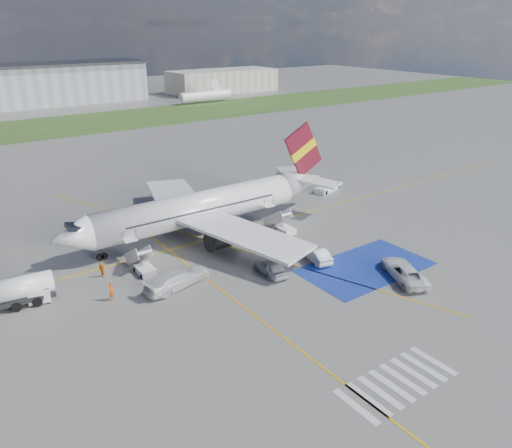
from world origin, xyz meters
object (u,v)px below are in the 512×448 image
Objects in this scene: airliner at (208,206)px; van_white_a at (404,269)px; car_silver_a at (271,267)px; belt_loader at (328,188)px; fuel_tanker at (7,297)px; car_silver_b at (316,254)px; van_white_b at (178,276)px; gpu_cart at (39,296)px.

airliner is 6.79× the size of van_white_a.
car_silver_a is at bearing -14.39° from van_white_a.
belt_loader is at bearing -92.65° from van_white_a.
belt_loader is at bearing -138.62° from car_silver_a.
car_silver_a is at bearing -14.34° from fuel_tanker.
car_silver_b is at bearing -154.12° from belt_loader.
van_white_a is at bearing 146.45° from car_silver_a.
van_white_b is at bearing -13.34° from car_silver_a.
gpu_cart is 0.45× the size of car_silver_a.
car_silver_a is at bearing -7.21° from gpu_cart.
van_white_a is (33.69, -17.10, -0.15)m from fuel_tanker.
car_silver_a is (-0.55, -13.31, -2.60)m from airliner.
car_silver_b is (5.86, -0.42, -0.03)m from car_silver_a.
airliner is 24.48m from fuel_tanker.
car_silver_a is 1.01× the size of car_silver_b.
car_silver_b is 0.86× the size of van_white_a.
van_white_a is 0.98× the size of van_white_b.
fuel_tanker is 2.71m from gpu_cart.
belt_loader is (23.33, 3.51, -2.96)m from airliner.
van_white_b reaches higher than car_silver_a.
fuel_tanker is 37.78m from van_white_a.
belt_loader is at bearing 24.86° from gpu_cart.
van_white_a is 22.64m from van_white_b.
gpu_cart is 0.38× the size of van_white_b.
fuel_tanker reaches higher than car_silver_b.
car_silver_a is at bearing -122.38° from van_white_b.
airliner is 6.13× the size of belt_loader.
gpu_cart is at bearing -165.58° from airliner.
airliner reaches higher than van_white_a.
gpu_cart is 45.54m from belt_loader.
van_white_b reaches higher than belt_loader.
fuel_tanker is 15.31m from van_white_b.
fuel_tanker is 1.78× the size of car_silver_a.
fuel_tanker is 1.54× the size of van_white_a.
van_white_a is at bearing -135.89° from belt_loader.
van_white_b is (-32.86, -13.64, 0.66)m from belt_loader.
van_white_b is at bearing -6.03° from van_white_a.
van_white_b reaches higher than car_silver_b.
car_silver_a is 0.86× the size of van_white_a.
van_white_a is (4.49, -8.18, 0.25)m from car_silver_b.
belt_loader is 1.08× the size of van_white_b.
van_white_a reaches higher than car_silver_b.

